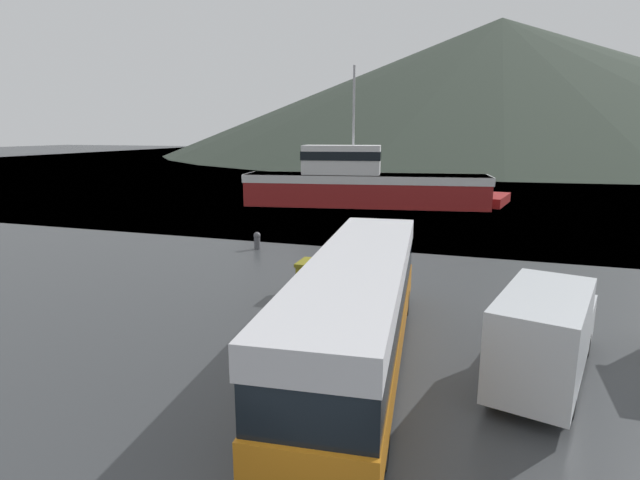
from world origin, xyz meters
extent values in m
plane|color=slate|center=(0.00, 140.77, 0.00)|extent=(240.00, 240.00, 0.00)
cone|color=#333D33|center=(5.59, 168.72, 20.62)|extent=(207.51, 207.51, 41.24)
cube|color=#B26614|center=(-0.55, 6.56, 0.94)|extent=(3.70, 12.75, 0.98)
cube|color=black|center=(-0.55, 6.56, 1.98)|extent=(3.62, 12.49, 1.12)
cube|color=silver|center=(-0.55, 6.56, 2.89)|extent=(3.70, 12.75, 0.70)
cube|color=black|center=(-1.14, 12.83, 1.79)|extent=(2.22, 0.27, 1.51)
cylinder|color=black|center=(-2.07, 10.83, 0.45)|extent=(0.38, 0.92, 0.90)
cylinder|color=black|center=(0.15, 11.04, 0.45)|extent=(0.38, 0.92, 0.90)
cylinder|color=black|center=(-1.25, 2.07, 0.45)|extent=(0.38, 0.92, 0.90)
cylinder|color=black|center=(0.97, 2.28, 0.45)|extent=(0.38, 0.92, 0.90)
cube|color=silver|center=(4.30, 6.61, 1.49)|extent=(3.01, 4.76, 2.29)
cube|color=silver|center=(5.08, 9.65, 0.98)|extent=(2.39, 2.32, 1.26)
cube|color=black|center=(4.85, 8.76, 2.01)|extent=(1.64, 0.48, 0.80)
cylinder|color=black|center=(4.17, 9.63, 0.35)|extent=(0.39, 0.73, 0.70)
cylinder|color=black|center=(5.87, 9.19, 0.35)|extent=(0.39, 0.73, 0.70)
cylinder|color=black|center=(3.20, 5.85, 0.35)|extent=(0.39, 0.73, 0.70)
cylinder|color=black|center=(4.90, 5.41, 0.35)|extent=(0.39, 0.73, 0.70)
cube|color=maroon|center=(-7.43, 37.64, 1.43)|extent=(22.02, 7.56, 2.86)
cube|color=white|center=(-7.43, 37.64, 2.50)|extent=(22.24, 7.63, 0.71)
cube|color=white|center=(-9.56, 37.30, 4.14)|extent=(7.30, 3.99, 2.57)
cube|color=black|center=(-9.56, 37.30, 4.53)|extent=(7.45, 4.09, 0.77)
cylinder|color=#B2B2B7|center=(-8.54, 37.47, 8.84)|extent=(0.20, 0.20, 6.82)
cube|color=olive|center=(-3.91, 12.21, 0.63)|extent=(0.93, 1.21, 1.27)
cube|color=olive|center=(-3.91, 12.21, 1.34)|extent=(1.02, 1.33, 0.14)
cube|color=maroon|center=(3.95, 42.17, 0.43)|extent=(2.87, 6.18, 0.86)
cylinder|color=#4C4C51|center=(-9.49, 18.94, 0.35)|extent=(0.35, 0.35, 0.70)
sphere|color=#4C4C51|center=(-9.49, 18.94, 0.80)|extent=(0.40, 0.40, 0.40)
camera|label=1|loc=(2.54, -6.58, 6.64)|focal=28.00mm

